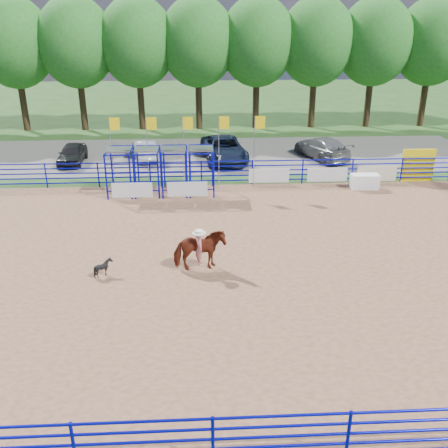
{
  "coord_description": "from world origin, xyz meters",
  "views": [
    {
      "loc": [
        -0.2,
        -18.17,
        9.44
      ],
      "look_at": [
        0.84,
        1.0,
        1.3
      ],
      "focal_mm": 40.0,
      "sensor_mm": 36.0,
      "label": 1
    }
  ],
  "objects_px": {
    "calf": "(103,268)",
    "car_d": "(322,148)",
    "announcer_table": "(365,181)",
    "horse_and_rider": "(199,249)",
    "car_b": "(145,150)",
    "car_c": "(224,149)",
    "car_a": "(72,154)"
  },
  "relations": [
    {
      "from": "calf",
      "to": "car_d",
      "type": "xyz_separation_m",
      "value": [
        12.44,
        16.5,
        0.38
      ]
    },
    {
      "from": "calf",
      "to": "announcer_table",
      "type": "bearing_deg",
      "value": -47.03
    },
    {
      "from": "horse_and_rider",
      "to": "calf",
      "type": "height_order",
      "value": "horse_and_rider"
    },
    {
      "from": "car_b",
      "to": "car_c",
      "type": "height_order",
      "value": "car_c"
    },
    {
      "from": "announcer_table",
      "to": "car_b",
      "type": "relative_size",
      "value": 0.39
    },
    {
      "from": "announcer_table",
      "to": "car_d",
      "type": "relative_size",
      "value": 0.31
    },
    {
      "from": "car_c",
      "to": "car_d",
      "type": "relative_size",
      "value": 1.14
    },
    {
      "from": "announcer_table",
      "to": "horse_and_rider",
      "type": "xyz_separation_m",
      "value": [
        -9.64,
        -9.46,
        0.49
      ]
    },
    {
      "from": "horse_and_rider",
      "to": "car_b",
      "type": "height_order",
      "value": "horse_and_rider"
    },
    {
      "from": "car_d",
      "to": "car_b",
      "type": "bearing_deg",
      "value": -20.88
    },
    {
      "from": "horse_and_rider",
      "to": "car_a",
      "type": "bearing_deg",
      "value": 118.19
    },
    {
      "from": "announcer_table",
      "to": "horse_and_rider",
      "type": "relative_size",
      "value": 0.66
    },
    {
      "from": "horse_and_rider",
      "to": "car_a",
      "type": "distance_m",
      "value": 17.95
    },
    {
      "from": "car_a",
      "to": "announcer_table",
      "type": "bearing_deg",
      "value": -19.78
    },
    {
      "from": "horse_and_rider",
      "to": "announcer_table",
      "type": "bearing_deg",
      "value": 44.46
    },
    {
      "from": "announcer_table",
      "to": "car_d",
      "type": "distance_m",
      "value": 6.8
    },
    {
      "from": "car_a",
      "to": "car_b",
      "type": "relative_size",
      "value": 0.97
    },
    {
      "from": "car_b",
      "to": "car_c",
      "type": "relative_size",
      "value": 0.69
    },
    {
      "from": "calf",
      "to": "car_d",
      "type": "relative_size",
      "value": 0.14
    },
    {
      "from": "car_d",
      "to": "horse_and_rider",
      "type": "bearing_deg",
      "value": 42.79
    },
    {
      "from": "announcer_table",
      "to": "calf",
      "type": "bearing_deg",
      "value": -143.83
    },
    {
      "from": "calf",
      "to": "car_d",
      "type": "distance_m",
      "value": 20.67
    },
    {
      "from": "car_b",
      "to": "announcer_table",
      "type": "bearing_deg",
      "value": 139.08
    },
    {
      "from": "car_b",
      "to": "car_c",
      "type": "xyz_separation_m",
      "value": [
        5.49,
        -0.73,
        0.15
      ]
    },
    {
      "from": "car_c",
      "to": "car_a",
      "type": "bearing_deg",
      "value": 173.68
    },
    {
      "from": "calf",
      "to": "car_a",
      "type": "relative_size",
      "value": 0.18
    },
    {
      "from": "car_a",
      "to": "car_d",
      "type": "height_order",
      "value": "car_d"
    },
    {
      "from": "horse_and_rider",
      "to": "car_b",
      "type": "bearing_deg",
      "value": 102.47
    },
    {
      "from": "calf",
      "to": "car_c",
      "type": "relative_size",
      "value": 0.12
    },
    {
      "from": "calf",
      "to": "car_a",
      "type": "height_order",
      "value": "car_a"
    },
    {
      "from": "announcer_table",
      "to": "calf",
      "type": "height_order",
      "value": "announcer_table"
    },
    {
      "from": "horse_and_rider",
      "to": "car_b",
      "type": "relative_size",
      "value": 0.59
    }
  ]
}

